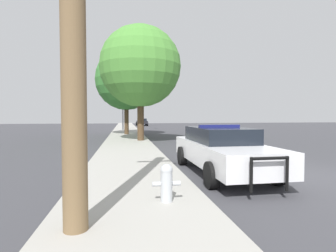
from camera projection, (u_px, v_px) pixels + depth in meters
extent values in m
plane|color=#3D3D42|center=(303.00, 176.00, 7.89)|extent=(110.00, 110.00, 0.00)
cube|color=#A3A099|center=(132.00, 181.00, 7.05)|extent=(3.00, 110.00, 0.13)
cube|color=white|center=(222.00, 153.00, 8.23)|extent=(1.90, 5.16, 0.64)
cube|color=black|center=(219.00, 135.00, 8.46)|extent=(1.62, 2.69, 0.46)
cylinder|color=black|center=(278.00, 172.00, 6.84)|extent=(0.25, 0.68, 0.68)
cylinder|color=black|center=(211.00, 175.00, 6.52)|extent=(0.25, 0.68, 0.68)
cylinder|color=black|center=(229.00, 154.00, 9.97)|extent=(0.25, 0.68, 0.68)
cylinder|color=black|center=(182.00, 156.00, 9.66)|extent=(0.25, 0.68, 0.68)
cylinder|color=black|center=(287.00, 174.00, 5.66)|extent=(0.07, 0.07, 0.76)
cylinder|color=black|center=(251.00, 175.00, 5.52)|extent=(0.07, 0.07, 0.76)
cylinder|color=black|center=(270.00, 158.00, 5.58)|extent=(0.88, 0.08, 0.07)
cube|color=navy|center=(219.00, 126.00, 8.45)|extent=(1.34, 0.21, 0.09)
cube|color=navy|center=(250.00, 151.00, 8.39)|extent=(0.04, 3.70, 0.18)
cylinder|color=#B7BCC1|center=(166.00, 187.00, 5.14)|extent=(0.23, 0.23, 0.59)
sphere|color=#B7BCC1|center=(166.00, 170.00, 5.13)|extent=(0.24, 0.24, 0.24)
cylinder|color=#B7BCC1|center=(157.00, 184.00, 5.10)|extent=(0.16, 0.09, 0.09)
cylinder|color=#B7BCC1|center=(176.00, 183.00, 5.17)|extent=(0.16, 0.09, 0.09)
cylinder|color=#424247|center=(123.00, 107.00, 31.49)|extent=(0.16, 0.16, 5.45)
cylinder|color=#424247|center=(136.00, 86.00, 31.64)|extent=(3.10, 0.11, 0.11)
cube|color=black|center=(148.00, 90.00, 31.91)|extent=(0.30, 0.24, 0.90)
sphere|color=red|center=(148.00, 87.00, 31.77)|extent=(0.20, 0.20, 0.20)
sphere|color=orange|center=(149.00, 90.00, 31.79)|extent=(0.20, 0.20, 0.20)
sphere|color=green|center=(149.00, 92.00, 31.80)|extent=(0.20, 0.20, 0.20)
cube|color=black|center=(142.00, 122.00, 47.01)|extent=(1.87, 4.00, 0.56)
cube|color=black|center=(142.00, 120.00, 46.80)|extent=(1.56, 2.10, 0.40)
cylinder|color=black|center=(137.00, 124.00, 48.04)|extent=(0.27, 0.67, 0.66)
cylinder|color=black|center=(146.00, 124.00, 48.39)|extent=(0.27, 0.67, 0.66)
cylinder|color=black|center=(138.00, 124.00, 45.66)|extent=(0.27, 0.67, 0.66)
cylinder|color=black|center=(147.00, 124.00, 46.01)|extent=(0.27, 0.67, 0.66)
cylinder|color=#4C3823|center=(141.00, 115.00, 17.83)|extent=(0.45, 0.45, 3.52)
sphere|color=#4C8E38|center=(140.00, 66.00, 17.70)|extent=(5.48, 5.48, 5.48)
cylinder|color=#4C3823|center=(126.00, 115.00, 23.87)|extent=(0.40, 0.40, 3.45)
sphere|color=#387A33|center=(126.00, 79.00, 23.74)|extent=(5.56, 5.56, 5.56)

